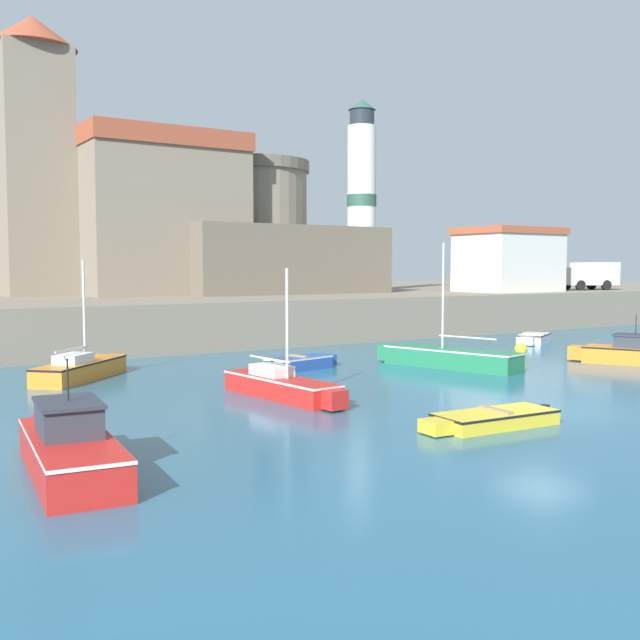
# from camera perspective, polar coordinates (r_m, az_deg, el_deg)

# --- Properties ---
(ground_plane) EXTENTS (200.00, 200.00, 0.00)m
(ground_plane) POSITION_cam_1_polar(r_m,az_deg,el_deg) (24.04, 16.53, -6.66)
(ground_plane) COLOR #28607F
(quay_seawall) EXTENTS (120.00, 40.00, 2.56)m
(quay_seawall) POSITION_cam_1_polar(r_m,az_deg,el_deg) (57.89, -14.48, 0.85)
(quay_seawall) COLOR gray
(quay_seawall) RESTS_ON ground
(dinghy_yellow_1) EXTENTS (4.38, 1.62, 0.50)m
(dinghy_yellow_1) POSITION_cam_1_polar(r_m,az_deg,el_deg) (21.32, 12.97, -7.32)
(dinghy_yellow_1) COLOR yellow
(dinghy_yellow_1) RESTS_ON ground
(sailboat_orange_2) EXTENTS (4.72, 4.76, 4.68)m
(sailboat_orange_2) POSITION_cam_1_polar(r_m,az_deg,el_deg) (30.79, -17.71, -3.52)
(sailboat_orange_2) COLOR orange
(sailboat_orange_2) RESTS_ON ground
(motorboat_red_3) EXTENTS (2.12, 5.94, 2.46)m
(motorboat_red_3) POSITION_cam_1_polar(r_m,az_deg,el_deg) (17.00, -18.52, -9.17)
(motorboat_red_3) COLOR red
(motorboat_red_3) RESTS_ON ground
(dinghy_white_4) EXTENTS (3.49, 2.58, 0.61)m
(dinghy_white_4) POSITION_cam_1_polar(r_m,az_deg,el_deg) (44.91, 15.94, -1.34)
(dinghy_white_4) COLOR white
(dinghy_white_4) RESTS_ON ground
(dinghy_blue_5) EXTENTS (3.74, 1.86, 0.62)m
(dinghy_blue_5) POSITION_cam_1_polar(r_m,az_deg,el_deg) (32.29, -1.48, -3.24)
(dinghy_blue_5) COLOR #284C9E
(dinghy_blue_5) RESTS_ON ground
(sailboat_green_6) EXTENTS (3.07, 6.96, 5.44)m
(sailboat_green_6) POSITION_cam_1_polar(r_m,az_deg,el_deg) (33.24, 9.76, -2.80)
(sailboat_green_6) COLOR #237A4C
(sailboat_green_6) RESTS_ON ground
(motorboat_orange_7) EXTENTS (3.54, 5.58, 2.26)m
(motorboat_orange_7) POSITION_cam_1_polar(r_m,az_deg,el_deg) (36.78, 22.98, -2.34)
(motorboat_orange_7) COLOR orange
(motorboat_orange_7) RESTS_ON ground
(sailboat_red_8) EXTENTS (1.73, 5.90, 4.36)m
(sailboat_red_8) POSITION_cam_1_polar(r_m,az_deg,el_deg) (25.25, -2.94, -4.98)
(sailboat_red_8) COLOR red
(sailboat_red_8) RESTS_ON ground
(mooring_buoy) EXTENTS (0.64, 0.64, 0.64)m
(mooring_buoy) POSITION_cam_1_polar(r_m,az_deg,el_deg) (38.38, 15.06, -2.18)
(mooring_buoy) COLOR yellow
(mooring_buoy) RESTS_ON ground
(church) EXTENTS (15.36, 16.89, 17.54)m
(church) POSITION_cam_1_polar(r_m,az_deg,el_deg) (55.07, -14.89, 8.21)
(church) COLOR gray
(church) RESTS_ON quay_seawall
(fortress) EXTENTS (14.61, 14.61, 9.60)m
(fortress) POSITION_cam_1_polar(r_m,az_deg,el_deg) (56.12, -5.07, 5.52)
(fortress) COLOR #685E4F
(fortress) RESTS_ON quay_seawall
(lighthouse) EXTENTS (2.27, 2.27, 14.58)m
(lighthouse) POSITION_cam_1_polar(r_m,az_deg,el_deg) (58.32, 3.20, 9.24)
(lighthouse) COLOR silver
(lighthouse) RESTS_ON quay_seawall
(harbor_shed_near_wharf) EXTENTS (7.11, 5.41, 4.73)m
(harbor_shed_near_wharf) POSITION_cam_1_polar(r_m,az_deg,el_deg) (57.61, 14.16, 4.49)
(harbor_shed_near_wharf) COLOR silver
(harbor_shed_near_wharf) RESTS_ON quay_seawall
(truck_on_quay) EXTENTS (4.71, 3.21, 2.20)m
(truck_on_quay) POSITION_cam_1_polar(r_m,az_deg,el_deg) (63.52, 19.82, 3.27)
(truck_on_quay) COLOR silver
(truck_on_quay) RESTS_ON quay_seawall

